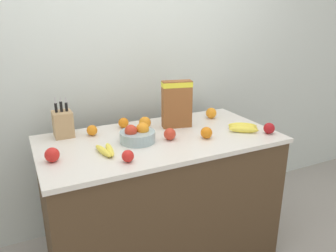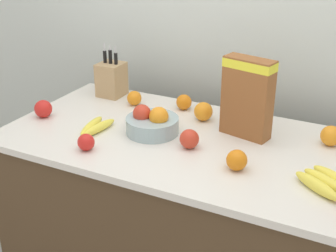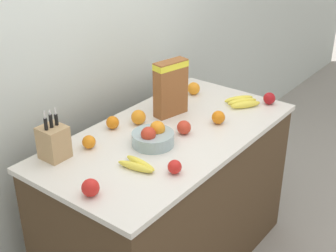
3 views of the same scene
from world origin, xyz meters
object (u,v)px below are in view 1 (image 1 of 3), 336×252
at_px(orange_back_center, 92,130).
at_px(orange_front_left, 211,113).
at_px(apple_middle, 170,134).
at_px(apple_rightmost, 52,155).
at_px(fruit_bowl, 137,135).
at_px(banana_bunch_right, 106,150).
at_px(orange_by_cereal, 145,123).
at_px(banana_bunch_left, 243,128).
at_px(apple_by_knife_block, 269,128).
at_px(apple_rear, 128,156).
at_px(orange_mid_right, 206,133).
at_px(cereal_box, 177,102).
at_px(knife_block, 63,124).
at_px(orange_front_center, 124,123).

relative_size(orange_back_center, orange_front_left, 0.86).
bearing_deg(apple_middle, apple_rightmost, -178.63).
xyz_separation_m(fruit_bowl, banana_bunch_right, (-0.23, -0.09, -0.03)).
bearing_deg(orange_front_left, orange_by_cereal, 179.85).
relative_size(banana_bunch_left, apple_by_knife_block, 3.16).
xyz_separation_m(banana_bunch_left, apple_rear, (-0.90, -0.14, 0.01)).
relative_size(orange_mid_right, orange_by_cereal, 0.91).
xyz_separation_m(cereal_box, banana_bunch_right, (-0.59, -0.25, -0.16)).
relative_size(cereal_box, banana_bunch_left, 1.41).
relative_size(cereal_box, apple_by_knife_block, 4.44).
height_order(knife_block, orange_back_center, knife_block).
xyz_separation_m(fruit_bowl, orange_by_cereal, (0.14, 0.22, -0.00)).
height_order(cereal_box, orange_back_center, cereal_box).
height_order(fruit_bowl, orange_by_cereal, fruit_bowl).
height_order(banana_bunch_left, orange_by_cereal, orange_by_cereal).
distance_m(apple_rear, orange_mid_right, 0.59).
xyz_separation_m(knife_block, apple_by_knife_block, (1.26, -0.56, -0.05)).
bearing_deg(fruit_bowl, apple_middle, -15.94).
height_order(cereal_box, orange_front_center, cereal_box).
bearing_deg(apple_middle, orange_front_center, 118.13).
relative_size(orange_by_cereal, orange_front_left, 1.03).
distance_m(banana_bunch_left, orange_front_left, 0.34).
bearing_deg(banana_bunch_left, fruit_bowl, 170.88).
bearing_deg(apple_rear, orange_mid_right, 11.62).
bearing_deg(apple_middle, orange_mid_right, -19.84).
bearing_deg(banana_bunch_right, orange_front_center, 58.90).
bearing_deg(banana_bunch_right, apple_by_knife_block, -8.09).
bearing_deg(knife_block, orange_front_left, -4.54).
bearing_deg(apple_by_knife_block, orange_front_left, 109.05).
bearing_deg(banana_bunch_right, fruit_bowl, 21.73).
bearing_deg(banana_bunch_left, cereal_box, 144.07).
bearing_deg(apple_rightmost, knife_block, 72.20).
bearing_deg(cereal_box, orange_by_cereal, 175.56).
height_order(cereal_box, apple_middle, cereal_box).
bearing_deg(apple_by_knife_block, orange_back_center, 155.84).
bearing_deg(orange_front_center, orange_by_cereal, -30.49).
xyz_separation_m(fruit_bowl, banana_bunch_left, (0.74, -0.12, -0.02)).
height_order(apple_middle, orange_mid_right, same).
xyz_separation_m(banana_bunch_right, apple_middle, (0.43, 0.03, 0.02)).
distance_m(knife_block, banana_bunch_right, 0.44).
relative_size(cereal_box, orange_back_center, 4.70).
height_order(apple_rightmost, orange_back_center, apple_rightmost).
relative_size(cereal_box, apple_rear, 4.91).
relative_size(apple_by_knife_block, orange_front_left, 0.91).
height_order(apple_middle, orange_back_center, apple_middle).
bearing_deg(orange_back_center, orange_by_cereal, -3.07).
bearing_deg(orange_by_cereal, apple_middle, -78.20).
relative_size(cereal_box, orange_by_cereal, 3.93).
bearing_deg(apple_rightmost, orange_front_center, 35.09).
height_order(knife_block, apple_by_knife_block, knife_block).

